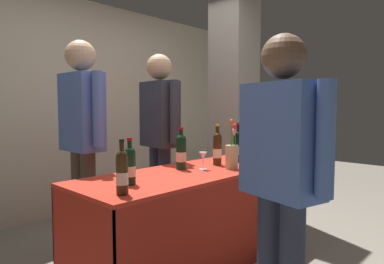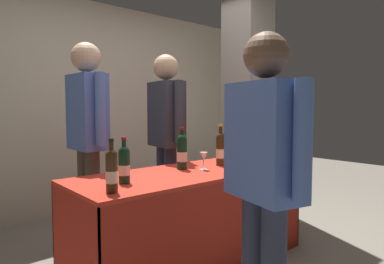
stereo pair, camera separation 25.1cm
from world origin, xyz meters
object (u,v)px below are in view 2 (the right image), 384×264
(tasting_table, at_px, (192,199))
(vendor_presenter, at_px, (88,128))
(wine_glass_mid, at_px, (204,157))
(featured_wine_bottle, at_px, (124,164))
(flower_vase, at_px, (233,154))
(wine_glass_near_vendor, at_px, (272,154))
(concrete_pillar, at_px, (248,62))
(taster_foreground_right, at_px, (264,167))
(display_bottle_0, at_px, (112,170))

(tasting_table, xyz_separation_m, vendor_presenter, (-0.51, 0.73, 0.54))
(wine_glass_mid, bearing_deg, featured_wine_bottle, -178.53)
(flower_vase, distance_m, vendor_presenter, 1.22)
(tasting_table, bearing_deg, wine_glass_near_vendor, -21.13)
(wine_glass_near_vendor, distance_m, vendor_presenter, 1.56)
(wine_glass_near_vendor, bearing_deg, wine_glass_mid, 157.58)
(concrete_pillar, distance_m, wine_glass_mid, 1.89)
(concrete_pillar, height_order, featured_wine_bottle, concrete_pillar)
(taster_foreground_right, bearing_deg, tasting_table, -6.97)
(tasting_table, height_order, display_bottle_0, display_bottle_0)
(taster_foreground_right, bearing_deg, featured_wine_bottle, 28.76)
(display_bottle_0, xyz_separation_m, wine_glass_mid, (0.89, 0.19, -0.03))
(featured_wine_bottle, height_order, wine_glass_mid, featured_wine_bottle)
(display_bottle_0, relative_size, taster_foreground_right, 0.20)
(display_bottle_0, bearing_deg, vendor_presenter, 73.85)
(featured_wine_bottle, bearing_deg, wine_glass_near_vendor, -9.56)
(wine_glass_mid, bearing_deg, flower_vase, -38.54)
(wine_glass_near_vendor, height_order, wine_glass_mid, wine_glass_mid)
(tasting_table, distance_m, wine_glass_near_vendor, 0.78)
(featured_wine_bottle, bearing_deg, concrete_pillar, 20.33)
(tasting_table, bearing_deg, flower_vase, -30.93)
(taster_foreground_right, bearing_deg, wine_glass_mid, -12.57)
(wine_glass_mid, xyz_separation_m, vendor_presenter, (-0.61, 0.76, 0.22))
(concrete_pillar, bearing_deg, featured_wine_bottle, -159.67)
(concrete_pillar, height_order, flower_vase, concrete_pillar)
(flower_vase, bearing_deg, wine_glass_near_vendor, -12.93)
(concrete_pillar, height_order, wine_glass_mid, concrete_pillar)
(display_bottle_0, xyz_separation_m, taster_foreground_right, (0.42, -0.75, 0.07))
(tasting_table, distance_m, display_bottle_0, 0.89)
(concrete_pillar, bearing_deg, flower_vase, -143.75)
(display_bottle_0, bearing_deg, concrete_pillar, 22.60)
(vendor_presenter, height_order, taster_foreground_right, vendor_presenter)
(concrete_pillar, height_order, tasting_table, concrete_pillar)
(concrete_pillar, relative_size, tasting_table, 1.89)
(wine_glass_near_vendor, relative_size, taster_foreground_right, 0.08)
(display_bottle_0, relative_size, flower_vase, 0.78)
(wine_glass_near_vendor, xyz_separation_m, flower_vase, (-0.38, 0.09, 0.03))
(featured_wine_bottle, height_order, taster_foreground_right, taster_foreground_right)
(featured_wine_bottle, xyz_separation_m, wine_glass_near_vendor, (1.28, -0.22, -0.03))
(tasting_table, distance_m, flower_vase, 0.48)
(display_bottle_0, bearing_deg, tasting_table, 15.23)
(tasting_table, height_order, wine_glass_near_vendor, wine_glass_near_vendor)
(tasting_table, relative_size, featured_wine_bottle, 6.30)
(tasting_table, bearing_deg, featured_wine_bottle, -176.04)
(display_bottle_0, bearing_deg, flower_vase, 2.41)
(concrete_pillar, xyz_separation_m, taster_foreground_right, (-1.92, -1.72, -0.84))
(tasting_table, distance_m, featured_wine_bottle, 0.70)
(display_bottle_0, height_order, wine_glass_mid, display_bottle_0)
(wine_glass_mid, xyz_separation_m, flower_vase, (0.18, -0.15, 0.02))
(concrete_pillar, distance_m, wine_glass_near_vendor, 1.64)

